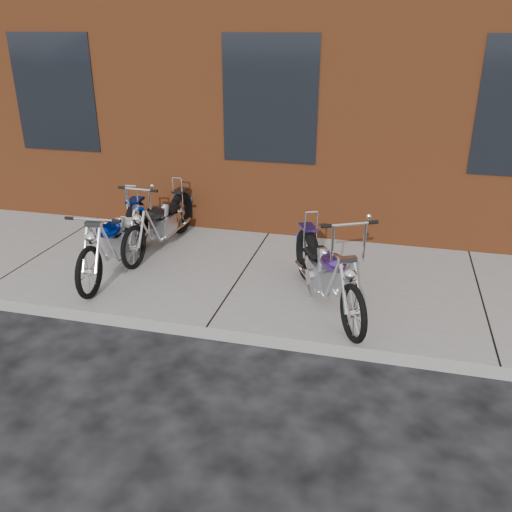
# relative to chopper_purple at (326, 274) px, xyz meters

# --- Properties ---
(ground) EXTENTS (120.00, 120.00, 0.00)m
(ground) POSITION_rel_chopper_purple_xyz_m (-1.18, -0.86, -0.54)
(ground) COLOR black
(ground) RESTS_ON ground
(sidewalk) EXTENTS (22.00, 3.00, 0.15)m
(sidewalk) POSITION_rel_chopper_purple_xyz_m (-1.18, 0.64, -0.47)
(sidewalk) COLOR gray
(sidewalk) RESTS_ON ground
(chopper_purple) EXTENTS (1.09, 1.97, 1.22)m
(chopper_purple) POSITION_rel_chopper_purple_xyz_m (0.00, 0.00, 0.00)
(chopper_purple) COLOR black
(chopper_purple) RESTS_ON sidewalk
(chopper_blue) EXTENTS (0.55, 2.25, 0.98)m
(chopper_blue) POSITION_rel_chopper_purple_xyz_m (-2.83, 0.33, 0.01)
(chopper_blue) COLOR black
(chopper_blue) RESTS_ON sidewalk
(chopper_third) EXTENTS (0.51, 2.09, 1.06)m
(chopper_third) POSITION_rel_chopper_purple_xyz_m (-2.58, 1.18, -0.02)
(chopper_third) COLOR black
(chopper_third) RESTS_ON sidewalk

